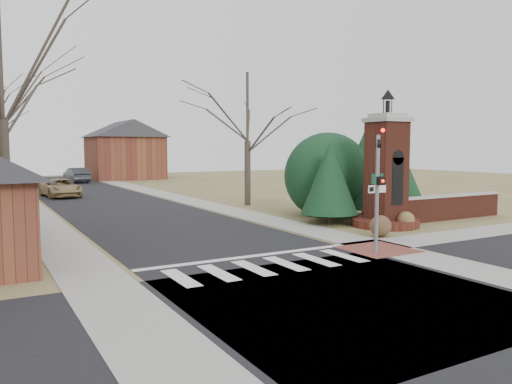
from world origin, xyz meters
TOP-DOWN VIEW (x-y plane):
  - ground at (0.00, 0.00)m, footprint 120.00×120.00m
  - main_street at (0.00, 22.00)m, footprint 8.00×70.00m
  - cross_street at (0.00, -3.00)m, footprint 120.00×8.00m
  - crosswalk_zone at (0.00, 0.80)m, footprint 8.00×2.20m
  - stop_bar at (0.00, 2.30)m, footprint 8.00×0.35m
  - sidewalk_right_main at (5.20, 22.00)m, footprint 2.00×60.00m
  - sidewalk_left at (-5.20, 22.00)m, footprint 2.00×60.00m
  - curb_apron at (4.80, 1.00)m, footprint 2.40×2.40m
  - traffic_signal_pole at (4.30, 0.57)m, footprint 0.28×0.41m
  - sign_post at (5.59, 1.99)m, footprint 0.90×0.07m
  - brick_gate_monument at (9.00, 4.99)m, footprint 3.20×3.20m
  - brick_garden_wall at (13.50, 5.00)m, footprint 7.50×0.50m
  - house_distant_right at (7.99, 47.99)m, footprint 8.80×8.80m
  - evergreen_near at (7.20, 7.00)m, footprint 2.80×2.80m
  - evergreen_mid at (10.50, 8.20)m, footprint 3.40×3.40m
  - evergreen_far at (12.50, 7.20)m, footprint 2.40×2.40m
  - evergreen_mass at (9.00, 9.50)m, footprint 4.80×4.80m
  - bare_tree_3 at (7.50, 16.00)m, footprint 7.00×7.00m
  - pickup_truck at (-2.32, 27.79)m, footprint 2.72×5.16m
  - distant_car at (1.60, 43.80)m, footprint 2.17×5.04m
  - dry_shrub_left at (6.80, 3.00)m, footprint 0.91×0.91m
  - dry_shrub_right at (9.30, 3.97)m, footprint 0.81×0.81m

SIDE VIEW (x-z plane):
  - ground at x=0.00m, z-range 0.00..0.00m
  - main_street at x=0.00m, z-range 0.00..0.01m
  - cross_street at x=0.00m, z-range 0.00..0.01m
  - crosswalk_zone at x=0.00m, z-range 0.00..0.02m
  - stop_bar at x=0.00m, z-range 0.00..0.02m
  - sidewalk_right_main at x=5.20m, z-range 0.00..0.02m
  - sidewalk_left at x=-5.20m, z-range 0.00..0.02m
  - curb_apron at x=4.80m, z-range 0.00..0.02m
  - dry_shrub_right at x=9.30m, z-range 0.00..0.81m
  - dry_shrub_left at x=6.80m, z-range 0.00..0.91m
  - brick_garden_wall at x=13.50m, z-range 0.01..1.31m
  - pickup_truck at x=-2.32m, z-range 0.00..1.38m
  - distant_car at x=1.60m, z-range 0.00..1.62m
  - evergreen_far at x=12.50m, z-range 0.25..3.55m
  - sign_post at x=5.59m, z-range 0.57..3.32m
  - brick_gate_monument at x=9.00m, z-range -1.07..5.40m
  - evergreen_near at x=7.20m, z-range 0.25..4.35m
  - evergreen_mass at x=9.00m, z-range 0.00..4.80m
  - traffic_signal_pole at x=4.30m, z-range 0.34..4.84m
  - evergreen_mid at x=10.50m, z-range 0.25..4.95m
  - house_distant_right at x=7.99m, z-range 0.00..7.30m
  - bare_tree_3 at x=7.50m, z-range 1.84..11.54m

